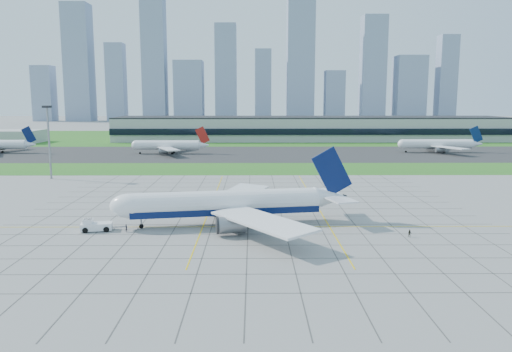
{
  "coord_description": "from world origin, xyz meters",
  "views": [
    {
      "loc": [
        1.05,
        -108.97,
        28.05
      ],
      "look_at": [
        1.95,
        25.98,
        7.0
      ],
      "focal_mm": 35.0,
      "sensor_mm": 36.0,
      "label": 1
    }
  ],
  "objects": [
    {
      "name": "airliner",
      "position": [
        -4.55,
        0.06,
        4.71
      ],
      "size": [
        54.41,
        54.68,
        17.23
      ],
      "rotation": [
        0.0,
        0.0,
        0.17
      ],
      "color": "white",
      "rests_on": "ground"
    },
    {
      "name": "ground",
      "position": [
        0.0,
        0.0,
        0.0
      ],
      "size": [
        1400.0,
        1400.0,
        0.0
      ],
      "primitive_type": "plane",
      "color": "gray",
      "rests_on": "ground"
    },
    {
      "name": "crew_far",
      "position": [
        33.1,
        -10.59,
        0.8
      ],
      "size": [
        0.89,
        0.75,
        1.6
      ],
      "primitive_type": "imported",
      "rotation": [
        0.0,
        0.0,
        -0.2
      ],
      "color": "black",
      "rests_on": "ground"
    },
    {
      "name": "asphalt_taxiway",
      "position": [
        0.0,
        145.0,
        0.03
      ],
      "size": [
        700.0,
        75.0,
        0.04
      ],
      "primitive_type": "cube",
      "color": "#383838",
      "rests_on": "ground"
    },
    {
      "name": "city_skyline",
      "position": [
        -8.71,
        520.0,
        59.09
      ],
      "size": [
        523.0,
        32.4,
        160.0
      ],
      "color": "#8695AF",
      "rests_on": "ground"
    },
    {
      "name": "pushback_tug",
      "position": [
        -32.7,
        -5.18,
        1.17
      ],
      "size": [
        9.6,
        4.22,
        2.64
      ],
      "rotation": [
        0.0,
        0.0,
        0.17
      ],
      "color": "white",
      "rests_on": "ground"
    },
    {
      "name": "distant_jet_1",
      "position": [
        -41.78,
        144.88,
        4.48
      ],
      "size": [
        37.58,
        42.66,
        14.08
      ],
      "color": "white",
      "rests_on": "ground"
    },
    {
      "name": "terminal",
      "position": [
        40.0,
        229.87,
        7.89
      ],
      "size": [
        260.0,
        43.0,
        15.8
      ],
      "color": "#B7B7B2",
      "rests_on": "ground"
    },
    {
      "name": "grass_far",
      "position": [
        0.0,
        255.0,
        0.02
      ],
      "size": [
        700.0,
        145.0,
        0.04
      ],
      "primitive_type": "cube",
      "color": "#256C1F",
      "rests_on": "ground"
    },
    {
      "name": "light_mast",
      "position": [
        -70.0,
        65.0,
        16.18
      ],
      "size": [
        2.5,
        2.5,
        25.6
      ],
      "color": "gray",
      "rests_on": "ground"
    },
    {
      "name": "service_block",
      "position": [
        -160.0,
        210.0,
        4.0
      ],
      "size": [
        50.0,
        25.0,
        8.0
      ],
      "primitive_type": "cube",
      "color": "#B7B7B2",
      "rests_on": "ground"
    },
    {
      "name": "distant_jet_2",
      "position": [
        98.04,
        150.21,
        4.49
      ],
      "size": [
        42.13,
        42.66,
        14.08
      ],
      "color": "white",
      "rests_on": "ground"
    },
    {
      "name": "apron_markings",
      "position": [
        0.43,
        11.09,
        0.02
      ],
      "size": [
        120.0,
        130.0,
        0.03
      ],
      "color": "#474744",
      "rests_on": "ground"
    },
    {
      "name": "crew_near",
      "position": [
        -25.78,
        -6.12,
        0.84
      ],
      "size": [
        0.5,
        0.67,
        1.67
      ],
      "primitive_type": "imported",
      "rotation": [
        0.0,
        0.0,
        1.4
      ],
      "color": "black",
      "rests_on": "ground"
    },
    {
      "name": "grass_median",
      "position": [
        0.0,
        90.0,
        0.02
      ],
      "size": [
        700.0,
        35.0,
        0.04
      ],
      "primitive_type": "cube",
      "color": "#256C1F",
      "rests_on": "ground"
    }
  ]
}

